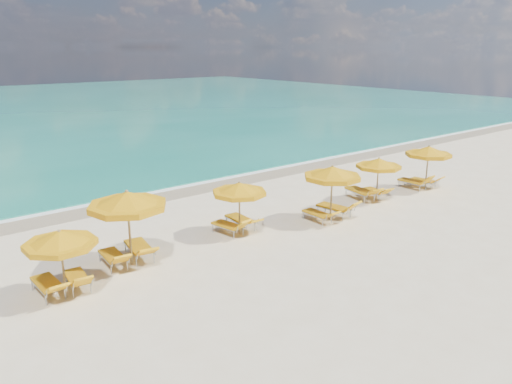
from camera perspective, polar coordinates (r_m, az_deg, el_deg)
ground_plane at (r=19.89m, az=2.72°, el=-4.26°), size 120.00×120.00×0.00m
wet_sand_band at (r=25.61m, az=-8.31°, el=0.29°), size 120.00×2.60×0.01m
foam_line at (r=26.28m, az=-9.21°, el=0.67°), size 120.00×1.20×0.03m
whitecap_near at (r=32.31m, az=-26.48°, el=2.07°), size 14.00×0.36×0.05m
whitecap_far at (r=43.60m, az=-10.50°, el=6.78°), size 18.00×0.30×0.05m
umbrella_0 at (r=15.03m, az=-21.51°, el=-5.10°), size 2.65×2.65×2.09m
umbrella_1 at (r=16.49m, az=-14.50°, el=-1.01°), size 2.95×2.95×2.60m
umbrella_2 at (r=18.81m, az=-1.92°, el=0.32°), size 2.30×2.30×2.11m
umbrella_3 at (r=20.49m, az=8.71°, el=2.13°), size 2.96×2.96×2.38m
umbrella_4 at (r=23.70m, az=13.84°, el=3.16°), size 2.34×2.34×2.10m
umbrella_5 at (r=26.38m, az=19.13°, el=4.37°), size 2.81×2.81×2.28m
lounger_0_left at (r=15.91m, az=-22.62°, el=-10.16°), size 0.66×1.84×0.77m
lounger_0_right at (r=16.05m, az=-19.72°, el=-9.66°), size 0.74×1.72×0.77m
lounger_1_left at (r=17.18m, az=-15.97°, el=-7.52°), size 0.74×1.83×0.79m
lounger_1_right at (r=17.57m, az=-13.14°, el=-6.68°), size 0.99×2.12×0.82m
lounger_2_left at (r=19.30m, az=-3.15°, el=-4.24°), size 0.84×1.76×0.80m
lounger_2_right at (r=19.90m, az=-1.72°, el=-3.56°), size 0.71×1.93×0.70m
lounger_3_left at (r=20.78m, az=7.11°, el=-2.85°), size 0.59×1.73×0.71m
lounger_3_right at (r=21.53m, az=9.02°, el=-2.16°), size 0.91×1.97×0.88m
lounger_4_left at (r=24.12m, az=11.87°, el=-0.28°), size 1.02×2.14×0.84m
lounger_4_right at (r=24.56m, az=13.49°, el=-0.20°), size 0.83×1.72×0.72m
lounger_5_left at (r=26.64m, az=17.51°, el=0.84°), size 0.66×1.81×0.89m
lounger_5_right at (r=27.22m, az=18.65°, el=0.99°), size 0.77×1.73×0.71m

